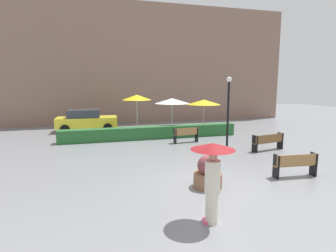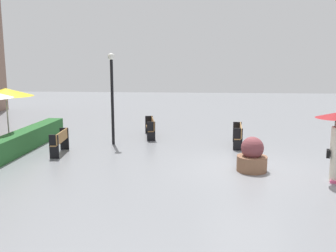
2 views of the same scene
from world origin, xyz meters
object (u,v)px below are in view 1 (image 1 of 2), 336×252
Objects in this scene: bench_back_row at (186,134)px; lamp_post at (228,104)px; planter_pot at (208,174)px; patio_umbrella_yellow_far at (204,102)px; patio_umbrella_white at (172,101)px; patio_umbrella_yellow at (137,97)px; parked_car at (86,120)px; pedestrian_with_umbrella at (212,169)px; bench_near_right at (296,164)px; bench_far_right at (269,141)px.

lamp_post is (1.81, -1.60, 1.81)m from bench_back_row.
lamp_post reaches higher than planter_pot.
patio_umbrella_white is at bearing -172.30° from patio_umbrella_yellow_far.
patio_umbrella_yellow_far is (0.70, 4.95, -0.23)m from lamp_post.
planter_pot is 10.63m from patio_umbrella_yellow.
bench_back_row is 0.36× the size of parked_car.
bench_back_row is 0.76× the size of pedestrian_with_umbrella.
bench_near_right is 1.53× the size of planter_pot.
bench_far_right is at bearing -60.60° from patio_umbrella_white.
parked_car reaches higher than bench_near_right.
parked_car is at bearing 148.17° from patio_umbrella_yellow.
patio_umbrella_white is (0.05, 3.01, 1.72)m from bench_back_row.
parked_car is at bearing 136.36° from bench_far_right.
patio_umbrella_yellow is 2.39m from patio_umbrella_white.
patio_umbrella_white is 0.57× the size of parked_car.
lamp_post is (-1.62, 1.39, 1.82)m from bench_far_right.
patio_umbrella_white is (-3.38, 6.00, 1.74)m from bench_far_right.
patio_umbrella_white is at bearing -13.24° from patio_umbrella_yellow.
lamp_post is (3.47, 5.26, 1.85)m from planter_pot.
patio_umbrella_white reaches higher than bench_near_right.
patio_umbrella_white reaches higher than pedestrian_with_umbrella.
planter_pot is at bearing -142.80° from bench_far_right.
bench_near_right is at bearing -79.48° from patio_umbrella_white.
bench_back_row is at bearing -45.09° from parked_car.
patio_umbrella_yellow is 0.62× the size of parked_car.
patio_umbrella_white is at bearing 77.91° from pedestrian_with_umbrella.
patio_umbrella_yellow is 1.13× the size of patio_umbrella_yellow_far.
patio_umbrella_yellow_far reaches higher than pedestrian_with_umbrella.
bench_back_row is at bearing 105.35° from bench_near_right.
parked_car is at bearing 134.91° from bench_back_row.
lamp_post is (-0.06, 5.21, 1.81)m from bench_near_right.
planter_pot is at bearing -112.25° from patio_umbrella_yellow_far.
planter_pot is (-1.67, -6.86, -0.05)m from bench_back_row.
parked_car is (-7.49, 12.45, 0.30)m from bench_near_right.
patio_umbrella_yellow is at bearing -31.83° from parked_car.
patio_umbrella_yellow reaches higher than bench_back_row.
patio_umbrella_white reaches higher than bench_back_row.
parked_car is at bearing 135.73° from lamp_post.
lamp_post is at bearing -51.68° from patio_umbrella_yellow.
bench_far_right is 0.51× the size of lamp_post.
patio_umbrella_yellow is (-4.08, 5.16, 0.16)m from lamp_post.
planter_pot reaches higher than bench_back_row.
patio_umbrella_yellow_far is (5.05, 12.40, 0.72)m from pedestrian_with_umbrella.
lamp_post reaches higher than bench_back_row.
patio_umbrella_white is (2.32, -0.55, -0.24)m from patio_umbrella_yellow.
lamp_post is 1.42× the size of patio_umbrella_yellow.
pedestrian_with_umbrella is 0.47× the size of parked_car.
patio_umbrella_yellow_far is at bearing 98.27° from bench_far_right.
patio_umbrella_yellow is 4.80m from patio_umbrella_yellow_far.
patio_umbrella_yellow is at bearing 177.45° from patio_umbrella_yellow_far.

